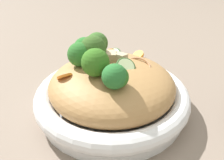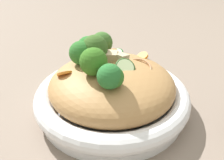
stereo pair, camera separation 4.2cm
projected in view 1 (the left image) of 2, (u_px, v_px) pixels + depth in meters
The scene contains 7 objects.
ground_plane at pixel (112, 107), 0.45m from camera, with size 3.00×3.00×0.00m, color gray.
serving_bowl at pixel (112, 97), 0.44m from camera, with size 0.30×0.30×0.05m.
noodle_heap at pixel (112, 84), 0.42m from camera, with size 0.24×0.24×0.10m.
broccoli_florets at pixel (95, 55), 0.40m from camera, with size 0.17×0.16×0.07m.
carrot_coins at pixel (108, 59), 0.44m from camera, with size 0.10×0.19×0.03m.
zucchini_slices at pixel (119, 61), 0.41m from camera, with size 0.10×0.08×0.03m.
chicken_chunks at pixel (99, 58), 0.42m from camera, with size 0.11×0.07×0.03m.
Camera 1 is at (0.20, -0.30, 0.28)m, focal length 35.00 mm.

